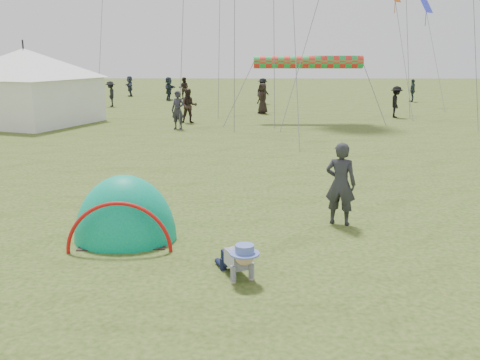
{
  "coord_description": "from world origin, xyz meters",
  "views": [
    {
      "loc": [
        -0.4,
        -7.77,
        3.46
      ],
      "look_at": [
        -0.49,
        2.63,
        1.0
      ],
      "focal_mm": 40.0,
      "sensor_mm": 36.0,
      "label": 1
    }
  ],
  "objects_px": {
    "crawling_toddler": "(239,258)",
    "standing_adult": "(341,184)",
    "popup_tent": "(126,239)",
    "event_marquee": "(26,84)"
  },
  "relations": [
    {
      "from": "crawling_toddler",
      "to": "standing_adult",
      "type": "relative_size",
      "value": 0.49
    },
    {
      "from": "crawling_toddler",
      "to": "standing_adult",
      "type": "distance_m",
      "value": 3.49
    },
    {
      "from": "standing_adult",
      "to": "crawling_toddler",
      "type": "bearing_deg",
      "value": 75.17
    },
    {
      "from": "crawling_toddler",
      "to": "standing_adult",
      "type": "height_order",
      "value": "standing_adult"
    },
    {
      "from": "crawling_toddler",
      "to": "event_marquee",
      "type": "xyz_separation_m",
      "value": [
        -10.8,
        19.01,
        1.67
      ]
    },
    {
      "from": "popup_tent",
      "to": "standing_adult",
      "type": "bearing_deg",
      "value": 10.05
    },
    {
      "from": "crawling_toddler",
      "to": "popup_tent",
      "type": "bearing_deg",
      "value": 117.51
    },
    {
      "from": "standing_adult",
      "to": "event_marquee",
      "type": "height_order",
      "value": "event_marquee"
    },
    {
      "from": "popup_tent",
      "to": "standing_adult",
      "type": "distance_m",
      "value": 4.44
    },
    {
      "from": "crawling_toddler",
      "to": "popup_tent",
      "type": "distance_m",
      "value": 2.84
    }
  ]
}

